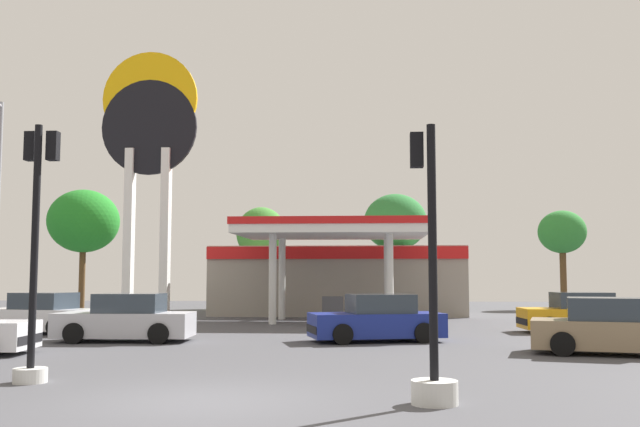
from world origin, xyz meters
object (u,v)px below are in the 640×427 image
car_0 (126,320)px  tree_2 (395,222)px  car_3 (377,320)px  tree_3 (562,233)px  traffic_signal_1 (432,329)px  tree_0 (84,221)px  car_1 (613,329)px  traffic_signal_0 (35,270)px  car_5 (578,314)px  station_pole_sign (149,145)px  tree_1 (261,234)px  car_2 (41,315)px

car_0 → tree_2: (9.02, 19.97, 4.44)m
car_3 → tree_3: bearing=62.5°
traffic_signal_1 → tree_0: size_ratio=0.61×
car_1 → traffic_signal_0: traffic_signal_0 is taller
tree_2 → tree_3: 10.63m
tree_0 → tree_2: bearing=-1.9°
traffic_signal_0 → tree_2: size_ratio=0.72×
traffic_signal_1 → tree_2: (0.63, 30.11, 3.94)m
car_5 → tree_2: tree_2 is taller
traffic_signal_0 → tree_2: (7.95, 28.29, 3.00)m
station_pole_sign → traffic_signal_1: bearing=-62.2°
tree_3 → traffic_signal_1: bearing=-108.3°
car_0 → tree_2: bearing=65.7°
tree_1 → tree_2: 8.68m
car_5 → tree_2: size_ratio=0.59×
car_1 → car_3: bearing=151.3°
tree_0 → car_3: bearing=-49.0°
car_3 → traffic_signal_1: size_ratio=0.97×
car_5 → traffic_signal_1: size_ratio=0.91×
car_1 → car_5: bearing=80.3°
car_0 → car_3: (7.67, 0.49, -0.01)m
car_0 → car_1: size_ratio=0.96×
car_0 → tree_1: (0.77, 22.59, 3.95)m
car_5 → tree_3: 19.29m
car_0 → tree_2: 22.36m
car_2 → car_5: size_ratio=1.05×
traffic_signal_0 → tree_1: 31.02m
traffic_signal_0 → car_2: bearing=114.5°
car_1 → tree_2: bearing=101.4°
tree_3 → car_2: bearing=-139.3°
car_3 → tree_2: size_ratio=0.64×
car_5 → tree_0: size_ratio=0.55×
car_5 → tree_2: (-5.81, 15.57, 4.46)m
car_3 → tree_3: 25.42m
traffic_signal_1 → tree_2: bearing=88.8°
station_pole_sign → car_5: bearing=-22.0°
traffic_signal_1 → car_2: bearing=133.8°
car_0 → traffic_signal_0: bearing=-82.7°
car_1 → tree_2: size_ratio=0.64×
car_3 → tree_1: bearing=107.3°
traffic_signal_1 → tree_1: (-7.63, 32.73, 3.45)m
car_5 → traffic_signal_1: bearing=-113.9°
tree_0 → tree_3: tree_0 is taller
tree_0 → car_2: bearing=-71.8°
station_pole_sign → tree_0: bearing=127.1°
traffic_signal_0 → car_5: bearing=42.8°
tree_2 → tree_1: bearing=162.4°
car_5 → tree_1: bearing=127.7°
traffic_signal_1 → tree_0: 35.97m
tree_1 → tree_2: bearing=-17.6°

